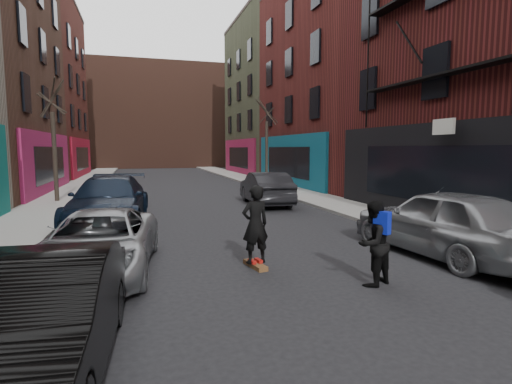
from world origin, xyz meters
TOP-DOWN VIEW (x-y plane):
  - sidewalk_left at (-6.25, 30.00)m, footprint 2.50×84.00m
  - sidewalk_right at (6.25, 30.00)m, footprint 2.50×84.00m
  - buildings_right at (13.50, 16.00)m, footprint 12.00×56.00m
  - building_far at (0.00, 56.00)m, footprint 40.00×10.00m
  - tree_left_far at (-6.20, 18.00)m, footprint 2.00×2.00m
  - tree_right_far at (6.20, 24.00)m, footprint 2.00×2.00m
  - parked_left_mid at (-3.55, 2.06)m, footprint 1.74×4.32m
  - parked_left_far at (-3.27, 6.04)m, footprint 2.63×4.87m
  - parked_left_end at (-3.43, 11.58)m, footprint 2.81×5.88m
  - parked_right_far at (4.60, 5.10)m, footprint 2.42×5.10m
  - parked_right_end at (3.20, 14.84)m, footprint 1.90×4.71m
  - skateboard at (-0.03, 5.51)m, footprint 0.37×0.83m
  - skateboarder at (-0.03, 5.51)m, footprint 0.69×0.52m
  - pedestrian at (1.80, 3.78)m, footprint 0.97×0.88m

SIDE VIEW (x-z plane):
  - skateboard at x=-0.03m, z-range 0.00..0.10m
  - sidewalk_left at x=-6.25m, z-range 0.00..0.13m
  - sidewalk_right at x=6.25m, z-range 0.00..0.13m
  - parked_left_far at x=-3.27m, z-range 0.00..1.30m
  - parked_left_mid at x=-3.55m, z-range 0.00..1.40m
  - parked_right_end at x=3.20m, z-range 0.00..1.52m
  - pedestrian at x=1.80m, z-range 0.01..1.63m
  - parked_left_end at x=-3.43m, z-range 0.00..1.65m
  - parked_right_far at x=4.60m, z-range 0.00..1.68m
  - skateboarder at x=-0.03m, z-range 0.10..1.82m
  - tree_left_far at x=-6.20m, z-range 0.13..6.63m
  - tree_right_far at x=6.20m, z-range 0.13..6.93m
  - building_far at x=0.00m, z-range 0.00..14.00m
  - buildings_right at x=13.50m, z-range 0.00..16.00m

